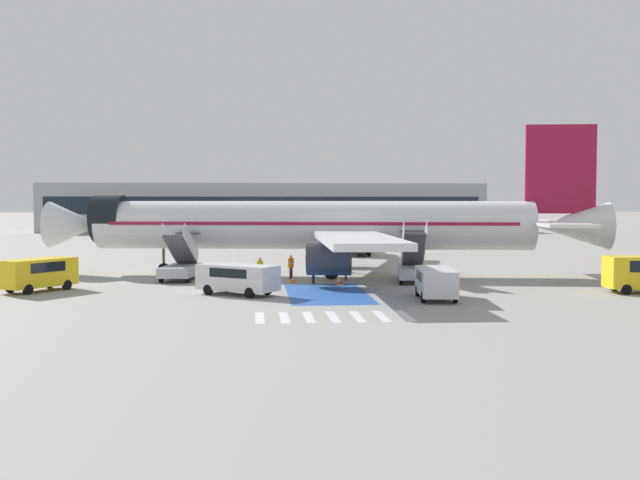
{
  "coord_description": "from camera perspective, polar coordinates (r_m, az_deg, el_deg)",
  "views": [
    {
      "loc": [
        -3.11,
        -57.41,
        5.75
      ],
      "look_at": [
        1.93,
        -0.69,
        2.69
      ],
      "focal_mm": 42.0,
      "sensor_mm": 36.0,
      "label": 1
    }
  ],
  "objects": [
    {
      "name": "ground_plane",
      "position": [
        57.78,
        -1.97,
        -2.64
      ],
      "size": [
        600.0,
        600.0,
        0.0
      ],
      "primitive_type": "plane",
      "color": "gray"
    },
    {
      "name": "apron_leadline_yellow",
      "position": [
        57.36,
        -0.57,
        -2.68
      ],
      "size": [
        76.23,
        12.37,
        0.01
      ],
      "primitive_type": "cube",
      "rotation": [
        0.0,
        0.0,
        1.41
      ],
      "color": "gold",
      "rests_on": "ground_plane"
    },
    {
      "name": "apron_stand_patch_blue",
      "position": [
        46.04,
        0.55,
        -4.1
      ],
      "size": [
        4.88,
        10.37,
        0.01
      ],
      "primitive_type": "cube",
      "color": "#2856A8",
      "rests_on": "ground_plane"
    },
    {
      "name": "apron_walkway_bar_0",
      "position": [
        36.76,
        -4.61,
        -5.93
      ],
      "size": [
        0.44,
        3.6,
        0.01
      ],
      "primitive_type": "cube",
      "color": "silver",
      "rests_on": "ground_plane"
    },
    {
      "name": "apron_walkway_bar_1",
      "position": [
        36.79,
        -2.73,
        -5.91
      ],
      "size": [
        0.44,
        3.6,
        0.01
      ],
      "primitive_type": "cube",
      "color": "silver",
      "rests_on": "ground_plane"
    },
    {
      "name": "apron_walkway_bar_2",
      "position": [
        36.86,
        -0.85,
        -5.89
      ],
      "size": [
        0.44,
        3.6,
        0.01
      ],
      "primitive_type": "cube",
      "color": "silver",
      "rests_on": "ground_plane"
    },
    {
      "name": "apron_walkway_bar_3",
      "position": [
        36.97,
        1.01,
        -5.87
      ],
      "size": [
        0.44,
        3.6,
        0.01
      ],
      "primitive_type": "cube",
      "color": "silver",
      "rests_on": "ground_plane"
    },
    {
      "name": "apron_walkway_bar_4",
      "position": [
        37.11,
        2.86,
        -5.84
      ],
      "size": [
        0.44,
        3.6,
        0.01
      ],
      "primitive_type": "cube",
      "color": "silver",
      "rests_on": "ground_plane"
    },
    {
      "name": "apron_walkway_bar_5",
      "position": [
        37.29,
        4.7,
        -5.8
      ],
      "size": [
        0.44,
        3.6,
        0.01
      ],
      "primitive_type": "cube",
      "color": "silver",
      "rests_on": "ground_plane"
    },
    {
      "name": "apron_walkway_bar_6",
      "position": [
        37.51,
        6.51,
        -5.76
      ],
      "size": [
        0.44,
        3.6,
        0.01
      ],
      "primitive_type": "cube",
      "color": "silver",
      "rests_on": "ground_plane"
    },
    {
      "name": "airliner",
      "position": [
        57.05,
        0.17,
        1.09
      ],
      "size": [
        42.77,
        36.46,
        11.34
      ],
      "rotation": [
        0.0,
        0.0,
        1.41
      ],
      "color": "silver",
      "rests_on": "ground_plane"
    },
    {
      "name": "boarding_stairs_forward",
      "position": [
        54.46,
        -10.56,
        -1.97
      ],
      "size": [
        2.93,
        5.47,
        4.15
      ],
      "rotation": [
        0.0,
        0.0,
        -0.16
      ],
      "color": "#ADB2BA",
      "rests_on": "ground_plane"
    },
    {
      "name": "boarding_stairs_aft",
      "position": [
        52.79,
        7.15,
        -2.07
      ],
      "size": [
        2.93,
        5.47,
        4.36
      ],
      "rotation": [
        0.0,
        0.0,
        -0.16
      ],
      "color": "#ADB2BA",
      "rests_on": "ground_plane"
    },
    {
      "name": "fuel_tanker",
      "position": [
        79.33,
        2.71,
        0.18
      ],
      "size": [
        3.16,
        9.97,
        3.47
      ],
      "rotation": [
        0.0,
        0.0,
        -0.06
      ],
      "color": "#38383D",
      "rests_on": "ground_plane"
    },
    {
      "name": "service_van_1",
      "position": [
        43.74,
        8.82,
        -3.07
      ],
      "size": [
        2.48,
        5.04,
        1.79
      ],
      "rotation": [
        0.0,
        0.0,
        3.03
      ],
      "color": "silver",
      "rests_on": "ground_plane"
    },
    {
      "name": "service_van_2",
      "position": [
        45.53,
        -6.29,
        -2.79
      ],
      "size": [
        5.19,
        4.45,
        1.83
      ],
      "rotation": [
        0.0,
        0.0,
        4.11
      ],
      "color": "silver",
      "rests_on": "ground_plane"
    },
    {
      "name": "service_van_3",
      "position": [
        50.27,
        -20.64,
        -2.28
      ],
      "size": [
        4.31,
        4.84,
        2.05
      ],
      "rotation": [
        0.0,
        0.0,
        2.49
      ],
      "color": "yellow",
      "rests_on": "ground_plane"
    },
    {
      "name": "ground_crew_0",
      "position": [
        54.26,
        -2.23,
        -1.94
      ],
      "size": [
        0.44,
        0.48,
        1.75
      ],
      "rotation": [
        0.0,
        0.0,
        0.93
      ],
      "color": "#2D2D33",
      "rests_on": "ground_plane"
    },
    {
      "name": "ground_crew_1",
      "position": [
        53.23,
        -4.59,
        -2.11
      ],
      "size": [
        0.45,
        0.48,
        1.66
      ],
      "rotation": [
        0.0,
        0.0,
        4.04
      ],
      "color": "#191E38",
      "rests_on": "ground_plane"
    },
    {
      "name": "ground_crew_2",
      "position": [
        53.41,
        1.98,
        -2.08
      ],
      "size": [
        0.28,
        0.45,
        1.66
      ],
      "rotation": [
        0.0,
        0.0,
        1.46
      ],
      "color": "#2D2D33",
      "rests_on": "ground_plane"
    },
    {
      "name": "ground_crew_3",
      "position": [
        51.38,
        -0.5,
        -2.27
      ],
      "size": [
        0.31,
        0.47,
        1.69
      ],
      "rotation": [
        0.0,
        0.0,
        4.92
      ],
      "color": "#191E38",
      "rests_on": "ground_plane"
    },
    {
      "name": "traffic_cone_0",
      "position": [
        51.88,
        -2.08,
        -3.01
      ],
      "size": [
        0.46,
        0.46,
        0.51
      ],
      "color": "orange",
      "rests_on": "ground_plane"
    },
    {
      "name": "traffic_cone_1",
      "position": [
        50.88,
        1.54,
        -3.1
      ],
      "size": [
        0.5,
        0.5,
        0.55
      ],
      "color": "orange",
      "rests_on": "ground_plane"
    },
    {
      "name": "terminal_building",
      "position": [
        138.3,
        -4.16,
        2.49
      ],
      "size": [
        79.79,
        12.1,
        8.73
      ],
      "color": "#9EA3A8",
      "rests_on": "ground_plane"
    }
  ]
}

